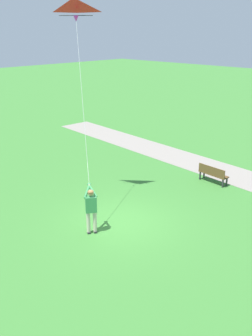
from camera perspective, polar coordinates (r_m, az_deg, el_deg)
The scene contains 4 objects.
ground_plane at distance 14.58m, azimuth -0.68°, elevation -8.35°, with size 120.00×120.00×0.00m, color #3D7F33.
person_kite_flyer at distance 13.48m, azimuth -5.41°, elevation -5.99°, with size 0.55×0.62×1.83m.
flying_kite at distance 14.76m, azimuth -7.94°, elevation 22.76°, with size 1.90×2.69×6.27m.
park_bench_near_walkway at distance 18.42m, azimuth 13.21°, elevation -0.78°, with size 0.55×1.53×0.88m.
Camera 1 is at (9.00, 9.04, 7.06)m, focal length 39.57 mm.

